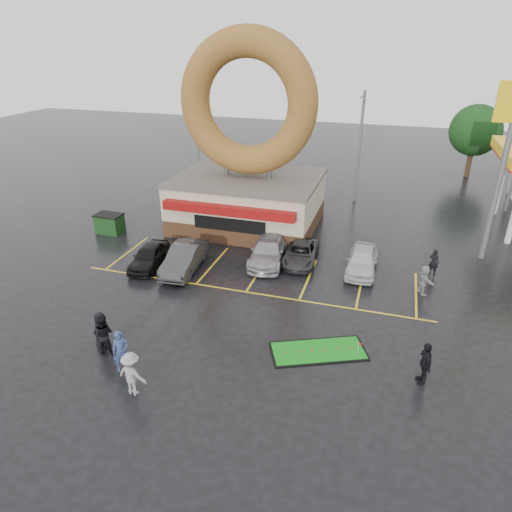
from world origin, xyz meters
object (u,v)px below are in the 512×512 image
(streetlight_mid, at_px, (360,145))
(dumpster, at_px, (110,224))
(car_dgrey, at_px, (185,258))
(shell_sign, at_px, (509,141))
(donut_shop, at_px, (248,166))
(streetlight_left, at_px, (197,137))
(car_black, at_px, (149,256))
(person_cameraman, at_px, (425,363))
(car_silver, at_px, (268,251))
(person_blue, at_px, (121,351))
(car_grey, at_px, (301,253))
(car_white, at_px, (362,260))
(putting_green, at_px, (318,351))

(streetlight_mid, xyz_separation_m, dumpster, (-16.00, -12.32, -4.13))
(car_dgrey, bearing_deg, shell_sign, 17.71)
(donut_shop, relative_size, car_dgrey, 2.90)
(streetlight_left, height_order, car_black, streetlight_left)
(streetlight_left, bearing_deg, streetlight_mid, 4.09)
(car_black, xyz_separation_m, person_cameraman, (15.81, -6.00, 0.26))
(donut_shop, distance_m, car_silver, 7.36)
(streetlight_mid, distance_m, person_blue, 26.43)
(streetlight_mid, distance_m, car_dgrey, 18.54)
(streetlight_left, distance_m, dumpster, 12.22)
(donut_shop, xyz_separation_m, streetlight_mid, (7.00, 7.95, 0.32))
(car_dgrey, distance_m, car_grey, 7.16)
(shell_sign, bearing_deg, car_dgrey, -157.64)
(streetlight_mid, bearing_deg, shell_sign, -44.73)
(streetlight_left, height_order, car_white, streetlight_left)
(car_black, bearing_deg, dumpster, 136.41)
(streetlight_mid, height_order, person_cameraman, streetlight_mid)
(streetlight_mid, relative_size, person_blue, 4.77)
(car_grey, bearing_deg, donut_shop, 131.74)
(streetlight_left, bearing_deg, donut_shop, -44.78)
(donut_shop, height_order, person_cameraman, donut_shop)
(car_grey, relative_size, car_white, 0.99)
(shell_sign, xyz_separation_m, car_dgrey, (-17.36, -7.14, -6.61))
(car_dgrey, distance_m, putting_green, 10.70)
(car_black, relative_size, car_silver, 0.80)
(streetlight_mid, distance_m, car_white, 13.83)
(streetlight_mid, bearing_deg, car_white, -82.01)
(person_cameraman, bearing_deg, shell_sign, 149.35)
(car_black, distance_m, car_silver, 7.33)
(donut_shop, relative_size, person_cameraman, 7.21)
(car_dgrey, relative_size, person_blue, 2.47)
(person_blue, bearing_deg, streetlight_left, 68.43)
(car_silver, bearing_deg, putting_green, -66.42)
(person_blue, relative_size, dumpster, 1.05)
(person_cameraman, bearing_deg, streetlight_left, -152.55)
(shell_sign, bearing_deg, donut_shop, 176.53)
(car_silver, distance_m, person_blue, 12.15)
(car_dgrey, xyz_separation_m, putting_green, (9.13, -5.53, -0.73))
(person_blue, bearing_deg, shell_sign, 7.82)
(car_white, bearing_deg, car_grey, 177.19)
(person_blue, height_order, putting_green, person_blue)
(donut_shop, height_order, car_silver, donut_shop)
(donut_shop, relative_size, car_silver, 2.73)
(car_white, bearing_deg, dumpster, 177.47)
(putting_green, bearing_deg, dumpster, 151.09)
(person_blue, bearing_deg, car_grey, 30.00)
(car_silver, bearing_deg, streetlight_left, 122.91)
(streetlight_left, bearing_deg, person_cameraman, -47.96)
(person_blue, bearing_deg, streetlight_mid, 36.79)
(shell_sign, xyz_separation_m, car_silver, (-12.88, -4.54, -6.66))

